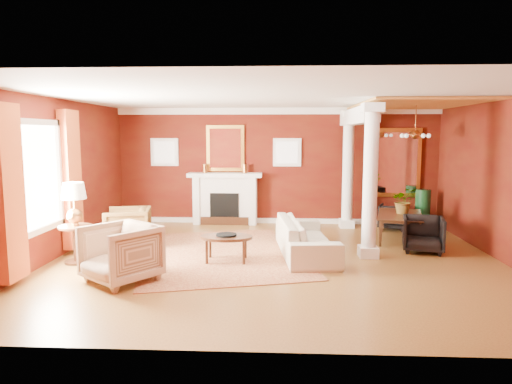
# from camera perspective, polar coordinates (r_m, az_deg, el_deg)

# --- Properties ---
(ground) EXTENTS (8.00, 8.00, 0.00)m
(ground) POSITION_cam_1_polar(r_m,az_deg,el_deg) (8.30, 2.48, -8.51)
(ground) COLOR brown
(ground) RESTS_ON ground
(room_shell) EXTENTS (8.04, 7.04, 2.92)m
(room_shell) POSITION_cam_1_polar(r_m,az_deg,el_deg) (7.99, 2.56, 5.56)
(room_shell) COLOR #581E0C
(room_shell) RESTS_ON ground
(fireplace) EXTENTS (1.85, 0.42, 1.29)m
(fireplace) POSITION_cam_1_polar(r_m,az_deg,el_deg) (11.49, -3.88, -0.81)
(fireplace) COLOR white
(fireplace) RESTS_ON ground
(overmantel_mirror) EXTENTS (0.95, 0.07, 1.15)m
(overmantel_mirror) POSITION_cam_1_polar(r_m,az_deg,el_deg) (11.52, -3.85, 5.48)
(overmantel_mirror) COLOR gold
(overmantel_mirror) RESTS_ON fireplace
(flank_window_left) EXTENTS (0.70, 0.07, 0.70)m
(flank_window_left) POSITION_cam_1_polar(r_m,az_deg,el_deg) (11.82, -11.36, 4.91)
(flank_window_left) COLOR white
(flank_window_left) RESTS_ON room_shell
(flank_window_right) EXTENTS (0.70, 0.07, 0.70)m
(flank_window_right) POSITION_cam_1_polar(r_m,az_deg,el_deg) (11.46, 3.91, 4.97)
(flank_window_right) COLOR white
(flank_window_right) RESTS_ON room_shell
(left_window) EXTENTS (0.21, 2.55, 2.60)m
(left_window) POSITION_cam_1_polar(r_m,az_deg,el_deg) (8.41, -25.08, 0.91)
(left_window) COLOR white
(left_window) RESTS_ON room_shell
(column_front) EXTENTS (0.36, 0.36, 2.80)m
(column_front) POSITION_cam_1_polar(r_m,az_deg,el_deg) (8.49, 14.10, 1.45)
(column_front) COLOR white
(column_front) RESTS_ON ground
(column_back) EXTENTS (0.36, 0.36, 2.80)m
(column_back) POSITION_cam_1_polar(r_m,az_deg,el_deg) (11.14, 11.42, 2.86)
(column_back) COLOR white
(column_back) RESTS_ON ground
(header_beam) EXTENTS (0.30, 3.20, 0.32)m
(header_beam) POSITION_cam_1_polar(r_m,az_deg,el_deg) (10.03, 12.53, 9.18)
(header_beam) COLOR white
(header_beam) RESTS_ON column_front
(amber_ceiling) EXTENTS (2.30, 3.40, 0.04)m
(amber_ceiling) POSITION_cam_1_polar(r_m,az_deg,el_deg) (10.15, 19.23, 10.34)
(amber_ceiling) COLOR gold
(amber_ceiling) RESTS_ON room_shell
(dining_mirror) EXTENTS (1.30, 0.07, 1.70)m
(dining_mirror) POSITION_cam_1_polar(r_m,az_deg,el_deg) (11.81, 16.89, 3.53)
(dining_mirror) COLOR gold
(dining_mirror) RESTS_ON room_shell
(chandelier) EXTENTS (0.60, 0.62, 0.75)m
(chandelier) POSITION_cam_1_polar(r_m,az_deg,el_deg) (10.19, 19.28, 6.82)
(chandelier) COLOR #AC7036
(chandelier) RESTS_ON room_shell
(crown_trim) EXTENTS (8.00, 0.08, 0.16)m
(crown_trim) POSITION_cam_1_polar(r_m,az_deg,el_deg) (11.46, 2.68, 10.08)
(crown_trim) COLOR white
(crown_trim) RESTS_ON room_shell
(base_trim) EXTENTS (8.00, 0.08, 0.12)m
(base_trim) POSITION_cam_1_polar(r_m,az_deg,el_deg) (11.65, 2.60, -3.60)
(base_trim) COLOR white
(base_trim) RESTS_ON ground
(rug) EXTENTS (3.80, 4.50, 0.02)m
(rug) POSITION_cam_1_polar(r_m,az_deg,el_deg) (8.73, -4.62, -7.67)
(rug) COLOR maroon
(rug) RESTS_ON ground
(sofa) EXTENTS (0.92, 2.37, 0.90)m
(sofa) POSITION_cam_1_polar(r_m,az_deg,el_deg) (8.58, 6.28, -4.91)
(sofa) COLOR beige
(sofa) RESTS_ON ground
(armchair_leopard) EXTENTS (0.94, 0.98, 0.87)m
(armchair_leopard) POSITION_cam_1_polar(r_m,az_deg,el_deg) (9.54, -15.73, -4.02)
(armchair_leopard) COLOR black
(armchair_leopard) RESTS_ON ground
(armchair_stripe) EXTENTS (1.30, 1.29, 0.98)m
(armchair_stripe) POSITION_cam_1_polar(r_m,az_deg,el_deg) (7.31, -16.57, -7.02)
(armchair_stripe) COLOR tan
(armchair_stripe) RESTS_ON ground
(coffee_table) EXTENTS (0.92, 0.92, 0.47)m
(coffee_table) POSITION_cam_1_polar(r_m,az_deg,el_deg) (8.11, -3.72, -5.81)
(coffee_table) COLOR black
(coffee_table) RESTS_ON ground
(coffee_book) EXTENTS (0.15, 0.03, 0.20)m
(coffee_book) POSITION_cam_1_polar(r_m,az_deg,el_deg) (8.04, -4.32, -4.86)
(coffee_book) COLOR black
(coffee_book) RESTS_ON coffee_table
(side_table) EXTENTS (0.57, 0.57, 1.42)m
(side_table) POSITION_cam_1_polar(r_m,az_deg,el_deg) (8.53, -21.75, -2.06)
(side_table) COLOR black
(side_table) RESTS_ON ground
(dining_table) EXTENTS (0.93, 1.68, 0.89)m
(dining_table) POSITION_cam_1_polar(r_m,az_deg,el_deg) (10.21, 17.70, -3.30)
(dining_table) COLOR black
(dining_table) RESTS_ON ground
(dining_chair_near) EXTENTS (0.87, 0.84, 0.76)m
(dining_chair_near) POSITION_cam_1_polar(r_m,az_deg,el_deg) (9.35, 20.18, -4.77)
(dining_chair_near) COLOR black
(dining_chair_near) RESTS_ON ground
(dining_chair_far) EXTENTS (0.80, 0.78, 0.65)m
(dining_chair_far) POSITION_cam_1_polar(r_m,az_deg,el_deg) (11.33, 16.77, -2.85)
(dining_chair_far) COLOR black
(dining_chair_far) RESTS_ON ground
(green_urn) EXTENTS (0.40, 0.40, 0.95)m
(green_urn) POSITION_cam_1_polar(r_m,az_deg,el_deg) (11.67, 20.07, -2.47)
(green_urn) COLOR #133D1C
(green_urn) RESTS_ON ground
(potted_plant) EXTENTS (0.54, 0.60, 0.44)m
(potted_plant) POSITION_cam_1_polar(r_m,az_deg,el_deg) (10.18, 18.04, 0.45)
(potted_plant) COLOR #26591E
(potted_plant) RESTS_ON dining_table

